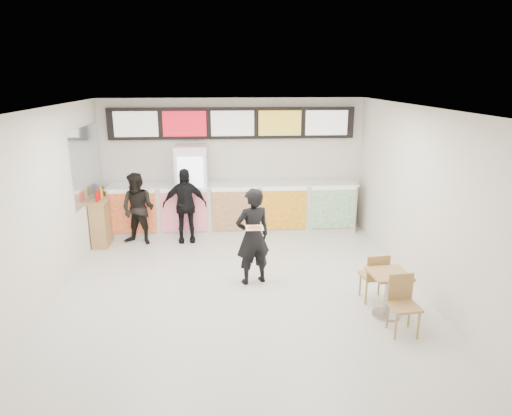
{
  "coord_description": "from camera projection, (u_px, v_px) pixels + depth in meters",
  "views": [
    {
      "loc": [
        -0.24,
        -6.91,
        3.46
      ],
      "look_at": [
        0.36,
        1.2,
        1.1
      ],
      "focal_mm": 32.0,
      "sensor_mm": 36.0,
      "label": 1
    }
  ],
  "objects": [
    {
      "name": "pizza_slice",
      "position": [
        255.0,
        227.0,
        7.21
      ],
      "size": [
        0.36,
        0.36,
        0.02
      ],
      "color": "beige",
      "rests_on": "customer_main"
    },
    {
      "name": "menu_board",
      "position": [
        233.0,
        123.0,
        10.19
      ],
      "size": [
        5.5,
        0.14,
        0.7
      ],
      "color": "black",
      "rests_on": "wall_back"
    },
    {
      "name": "wall_left",
      "position": [
        43.0,
        209.0,
        6.97
      ],
      "size": [
        0.0,
        7.0,
        7.0
      ],
      "primitive_type": "plane",
      "rotation": [
        1.57,
        0.0,
        1.57
      ],
      "color": "silver",
      "rests_on": "floor"
    },
    {
      "name": "service_counter",
      "position": [
        234.0,
        208.0,
        10.4
      ],
      "size": [
        5.56,
        0.77,
        1.14
      ],
      "color": "silver",
      "rests_on": "floor"
    },
    {
      "name": "floor",
      "position": [
        240.0,
        292.0,
        7.6
      ],
      "size": [
        7.0,
        7.0,
        0.0
      ],
      "primitive_type": "plane",
      "color": "beige",
      "rests_on": "ground"
    },
    {
      "name": "wall_back",
      "position": [
        233.0,
        164.0,
        10.53
      ],
      "size": [
        6.0,
        0.0,
        6.0
      ],
      "primitive_type": "plane",
      "rotation": [
        1.57,
        0.0,
        0.0
      ],
      "color": "silver",
      "rests_on": "floor"
    },
    {
      "name": "customer_left",
      "position": [
        138.0,
        209.0,
        9.6
      ],
      "size": [
        0.89,
        0.79,
        1.54
      ],
      "primitive_type": "imported",
      "rotation": [
        0.0,
        0.0,
        -0.33
      ],
      "color": "black",
      "rests_on": "floor"
    },
    {
      "name": "customer_mid",
      "position": [
        185.0,
        205.0,
        9.74
      ],
      "size": [
        0.97,
        0.47,
        1.61
      ],
      "primitive_type": "imported",
      "rotation": [
        0.0,
        0.0,
        0.09
      ],
      "color": "black",
      "rests_on": "floor"
    },
    {
      "name": "drinks_fridge",
      "position": [
        192.0,
        190.0,
        10.23
      ],
      "size": [
        0.7,
        0.67,
        2.0
      ],
      "color": "white",
      "rests_on": "floor"
    },
    {
      "name": "condiment_ledge",
      "position": [
        102.0,
        221.0,
        9.7
      ],
      "size": [
        0.36,
        0.88,
        1.17
      ],
      "color": "#AB8A4E",
      "rests_on": "floor"
    },
    {
      "name": "ceiling",
      "position": [
        238.0,
        108.0,
        6.76
      ],
      "size": [
        7.0,
        7.0,
        0.0
      ],
      "primitive_type": "plane",
      "rotation": [
        3.14,
        0.0,
        0.0
      ],
      "color": "white",
      "rests_on": "wall_back"
    },
    {
      "name": "mirror_panel",
      "position": [
        87.0,
        164.0,
        9.24
      ],
      "size": [
        0.01,
        2.0,
        1.5
      ],
      "primitive_type": "cube",
      "color": "#B2B7BF",
      "rests_on": "wall_left"
    },
    {
      "name": "customer_main",
      "position": [
        253.0,
        236.0,
        7.73
      ],
      "size": [
        0.71,
        0.59,
        1.69
      ],
      "primitive_type": "imported",
      "rotation": [
        0.0,
        0.0,
        3.48
      ],
      "color": "black",
      "rests_on": "floor"
    },
    {
      "name": "cafe_table",
      "position": [
        388.0,
        286.0,
        6.73
      ],
      "size": [
        0.6,
        1.44,
        0.82
      ],
      "rotation": [
        0.0,
        0.0,
        0.09
      ],
      "color": "#AB8A4E",
      "rests_on": "floor"
    },
    {
      "name": "wall_right",
      "position": [
        423.0,
        202.0,
        7.4
      ],
      "size": [
        0.0,
        7.0,
        7.0
      ],
      "primitive_type": "plane",
      "rotation": [
        1.57,
        0.0,
        -1.57
      ],
      "color": "silver",
      "rests_on": "floor"
    }
  ]
}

